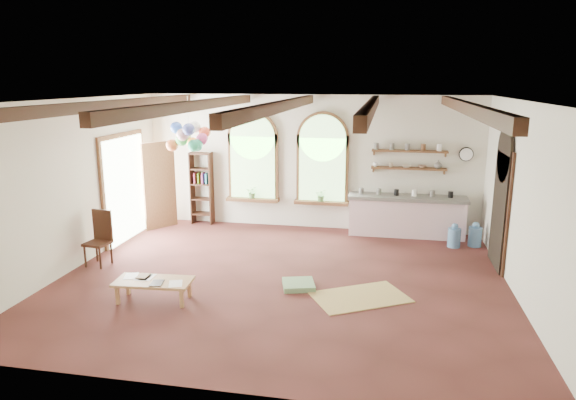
% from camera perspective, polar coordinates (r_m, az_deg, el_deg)
% --- Properties ---
extents(floor, '(8.00, 8.00, 0.00)m').
position_cam_1_polar(floor, '(9.42, -0.75, -8.80)').
color(floor, '#5C2925').
rests_on(floor, ground).
extents(ceiling_beams, '(6.20, 6.80, 0.18)m').
position_cam_1_polar(ceiling_beams, '(8.75, -0.81, 10.37)').
color(ceiling_beams, '#391A12').
rests_on(ceiling_beams, ceiling).
extents(window_left, '(1.30, 0.28, 2.20)m').
position_cam_1_polar(window_left, '(12.54, -3.92, 4.46)').
color(window_left, brown).
rests_on(window_left, floor).
extents(window_right, '(1.30, 0.28, 2.20)m').
position_cam_1_polar(window_right, '(12.22, 3.84, 4.24)').
color(window_right, brown).
rests_on(window_right, floor).
extents(left_doorway, '(0.10, 1.90, 2.50)m').
position_cam_1_polar(left_doorway, '(12.07, -17.68, 1.19)').
color(left_doorway, brown).
rests_on(left_doorway, floor).
extents(right_doorway, '(0.10, 1.30, 2.40)m').
position_cam_1_polar(right_doorway, '(10.58, 22.45, -1.11)').
color(right_doorway, black).
rests_on(right_doorway, floor).
extents(kitchen_counter, '(2.68, 0.62, 0.94)m').
position_cam_1_polar(kitchen_counter, '(12.16, 13.02, -1.69)').
color(kitchen_counter, beige).
rests_on(kitchen_counter, floor).
extents(wall_shelf_lower, '(1.70, 0.24, 0.04)m').
position_cam_1_polar(wall_shelf_lower, '(12.11, 13.25, 3.44)').
color(wall_shelf_lower, brown).
rests_on(wall_shelf_lower, wall_back).
extents(wall_shelf_upper, '(1.70, 0.24, 0.04)m').
position_cam_1_polar(wall_shelf_upper, '(12.05, 13.35, 5.31)').
color(wall_shelf_upper, brown).
rests_on(wall_shelf_upper, wall_back).
extents(wall_clock, '(0.32, 0.04, 0.32)m').
position_cam_1_polar(wall_clock, '(12.25, 19.19, 4.82)').
color(wall_clock, black).
rests_on(wall_clock, wall_back).
extents(bookshelf, '(0.53, 0.32, 1.80)m').
position_cam_1_polar(bookshelf, '(12.96, -9.56, 1.31)').
color(bookshelf, '#391A12').
rests_on(bookshelf, floor).
extents(coffee_table, '(1.28, 0.66, 0.35)m').
position_cam_1_polar(coffee_table, '(8.74, -14.72, -8.88)').
color(coffee_table, '#A97E4D').
rests_on(coffee_table, floor).
extents(side_chair, '(0.47, 0.47, 1.07)m').
position_cam_1_polar(side_chair, '(10.69, -20.28, -5.19)').
color(side_chair, '#391A12').
rests_on(side_chair, floor).
extents(floor_mat, '(1.79, 1.57, 0.02)m').
position_cam_1_polar(floor_mat, '(8.77, 8.02, -10.63)').
color(floor_mat, tan).
rests_on(floor_mat, floor).
extents(floor_cushion, '(0.66, 0.66, 0.09)m').
position_cam_1_polar(floor_cushion, '(9.07, 1.17, -9.39)').
color(floor_cushion, '#698C60').
rests_on(floor_cushion, floor).
extents(water_jug_a, '(0.28, 0.28, 0.54)m').
position_cam_1_polar(water_jug_a, '(11.86, 20.06, -3.76)').
color(water_jug_a, '#5483B4').
rests_on(water_jug_a, floor).
extents(water_jug_b, '(0.27, 0.27, 0.53)m').
position_cam_1_polar(water_jug_b, '(11.67, 17.98, -3.90)').
color(water_jug_b, '#5483B4').
rests_on(water_jug_b, floor).
extents(balloon_cluster, '(0.85, 0.89, 1.16)m').
position_cam_1_polar(balloon_cluster, '(11.30, -10.96, 6.90)').
color(balloon_cluster, white).
rests_on(balloon_cluster, floor).
extents(table_book, '(0.17, 0.25, 0.02)m').
position_cam_1_polar(table_book, '(8.95, -16.30, -8.08)').
color(table_book, olive).
rests_on(table_book, coffee_table).
extents(tablet, '(0.23, 0.30, 0.01)m').
position_cam_1_polar(tablet, '(8.58, -14.36, -8.92)').
color(tablet, black).
rests_on(tablet, coffee_table).
extents(potted_plant_left, '(0.27, 0.23, 0.30)m').
position_cam_1_polar(potted_plant_left, '(12.58, -3.98, 0.87)').
color(potted_plant_left, '#598C4C').
rests_on(potted_plant_left, window_left).
extents(potted_plant_right, '(0.27, 0.23, 0.30)m').
position_cam_1_polar(potted_plant_right, '(12.26, 3.72, 0.55)').
color(potted_plant_right, '#598C4C').
rests_on(potted_plant_right, window_right).
extents(shelf_cup_a, '(0.12, 0.10, 0.10)m').
position_cam_1_polar(shelf_cup_a, '(12.09, 9.71, 3.92)').
color(shelf_cup_a, white).
rests_on(shelf_cup_a, wall_shelf_lower).
extents(shelf_cup_b, '(0.10, 0.10, 0.09)m').
position_cam_1_polar(shelf_cup_b, '(12.09, 11.37, 3.84)').
color(shelf_cup_b, beige).
rests_on(shelf_cup_b, wall_shelf_lower).
extents(shelf_bowl_a, '(0.22, 0.22, 0.05)m').
position_cam_1_polar(shelf_bowl_a, '(12.10, 13.02, 3.67)').
color(shelf_bowl_a, beige).
rests_on(shelf_bowl_a, wall_shelf_lower).
extents(shelf_bowl_b, '(0.20, 0.20, 0.06)m').
position_cam_1_polar(shelf_bowl_b, '(12.12, 14.68, 3.61)').
color(shelf_bowl_b, '#8C664C').
rests_on(shelf_bowl_b, wall_shelf_lower).
extents(shelf_vase, '(0.18, 0.18, 0.19)m').
position_cam_1_polar(shelf_vase, '(12.14, 16.35, 3.83)').
color(shelf_vase, slate).
rests_on(shelf_vase, wall_shelf_lower).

